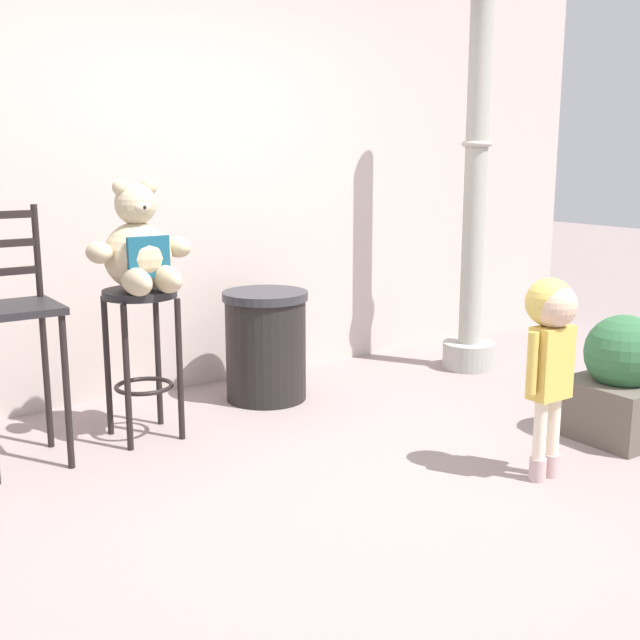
{
  "coord_description": "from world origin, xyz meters",
  "views": [
    {
      "loc": [
        -2.06,
        -2.52,
        1.46
      ],
      "look_at": [
        0.07,
        0.61,
        0.67
      ],
      "focal_mm": 44.65,
      "sensor_mm": 36.0,
      "label": 1
    }
  ],
  "objects": [
    {
      "name": "ground_plane",
      "position": [
        0.0,
        0.0,
        0.0
      ],
      "size": [
        24.0,
        24.0,
        0.0
      ],
      "primitive_type": "plane",
      "color": "gray"
    },
    {
      "name": "building_wall",
      "position": [
        0.0,
        2.15,
        1.79
      ],
      "size": [
        6.88,
        0.3,
        3.59
      ],
      "primitive_type": "cube",
      "color": "beige",
      "rests_on": "ground_plane"
    },
    {
      "name": "bar_stool_with_teddy",
      "position": [
        -0.57,
        1.28,
        0.56
      ],
      "size": [
        0.38,
        0.38,
        0.79
      ],
      "color": "black",
      "rests_on": "ground_plane"
    },
    {
      "name": "teddy_bear",
      "position": [
        -0.57,
        1.25,
        0.99
      ],
      "size": [
        0.53,
        0.48,
        0.55
      ],
      "color": "tan",
      "rests_on": "bar_stool_with_teddy"
    },
    {
      "name": "child_walking",
      "position": [
        0.72,
        -0.26,
        0.67
      ],
      "size": [
        0.29,
        0.23,
        0.93
      ],
      "rotation": [
        0.0,
        0.0,
        2.75
      ],
      "color": "#C5A2A1",
      "rests_on": "ground_plane"
    },
    {
      "name": "trash_bin",
      "position": [
        0.29,
        1.5,
        0.33
      ],
      "size": [
        0.51,
        0.51,
        0.66
      ],
      "color": "black",
      "rests_on": "ground_plane"
    },
    {
      "name": "lamppost",
      "position": [
        1.8,
        1.31,
        1.02
      ],
      "size": [
        0.36,
        0.36,
        2.62
      ],
      "color": "#A4A29B",
      "rests_on": "ground_plane"
    },
    {
      "name": "bar_chair_empty",
      "position": [
        -1.2,
        1.27,
        0.69
      ],
      "size": [
        0.4,
        0.4,
        1.22
      ],
      "color": "black",
      "rests_on": "ground_plane"
    },
    {
      "name": "planter_with_shrub",
      "position": [
        1.47,
        -0.12,
        0.3
      ],
      "size": [
        0.47,
        0.47,
        0.65
      ],
      "color": "#5A5249",
      "rests_on": "ground_plane"
    }
  ]
}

